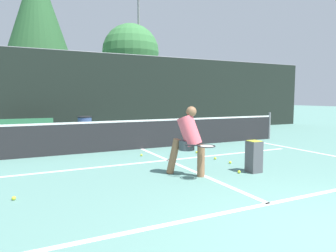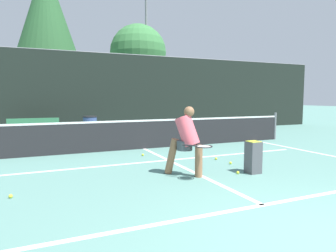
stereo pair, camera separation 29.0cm
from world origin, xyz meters
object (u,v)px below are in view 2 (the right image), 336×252
at_px(player_practicing, 186,139).
at_px(trash_bin, 90,127).
at_px(courtside_bench, 34,128).
at_px(ball_hopper, 253,156).
at_px(parked_car, 46,116).

distance_m(player_practicing, trash_bin, 6.98).
bearing_deg(courtside_bench, ball_hopper, -56.93).
height_order(ball_hopper, parked_car, parked_car).
relative_size(ball_hopper, courtside_bench, 0.37).
height_order(player_practicing, trash_bin, player_practicing).
height_order(player_practicing, parked_car, player_practicing).
xyz_separation_m(ball_hopper, courtside_bench, (-4.47, 7.49, 0.11)).
bearing_deg(parked_car, courtside_bench, -96.53).
bearing_deg(ball_hopper, player_practicing, 164.58).
height_order(ball_hopper, courtside_bench, courtside_bench).
relative_size(ball_hopper, trash_bin, 0.78).
relative_size(player_practicing, ball_hopper, 2.09).
distance_m(courtside_bench, parked_car, 5.25).
xyz_separation_m(player_practicing, trash_bin, (-0.90, 6.91, -0.34)).
bearing_deg(parked_car, ball_hopper, -73.04).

